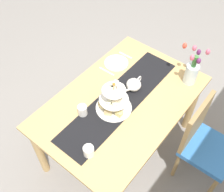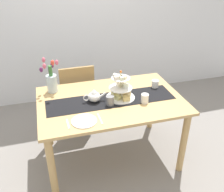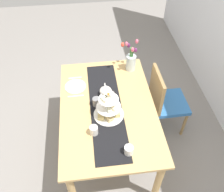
{
  "view_description": "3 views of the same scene",
  "coord_description": "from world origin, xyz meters",
  "px_view_note": "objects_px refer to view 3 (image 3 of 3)",
  "views": [
    {
      "loc": [
        1.19,
        0.85,
        2.57
      ],
      "look_at": [
        0.05,
        -0.06,
        0.83
      ],
      "focal_mm": 43.73,
      "sensor_mm": 36.0,
      "label": 1
    },
    {
      "loc": [
        -0.6,
        -2.15,
        2.06
      ],
      "look_at": [
        0.02,
        0.01,
        0.8
      ],
      "focal_mm": 40.17,
      "sensor_mm": 36.0,
      "label": 2
    },
    {
      "loc": [
        1.61,
        -0.16,
        2.62
      ],
      "look_at": [
        -0.1,
        0.06,
        0.82
      ],
      "focal_mm": 38.57,
      "sensor_mm": 36.0,
      "label": 3
    }
  ],
  "objects_px": {
    "mug_white_text": "(94,130)",
    "dinner_plate_left": "(75,86)",
    "dining_table": "(108,114)",
    "cream_jug": "(129,150)",
    "tulip_vase": "(131,60)",
    "chair_left": "(164,100)",
    "tiered_cake_stand": "(109,109)",
    "teapot": "(106,91)",
    "knife_left": "(76,96)",
    "fork_left": "(75,78)",
    "mug_grey": "(96,102)"
  },
  "relations": [
    {
      "from": "teapot",
      "to": "mug_grey",
      "type": "height_order",
      "value": "teapot"
    },
    {
      "from": "teapot",
      "to": "knife_left",
      "type": "relative_size",
      "value": 1.4
    },
    {
      "from": "tiered_cake_stand",
      "to": "tulip_vase",
      "type": "distance_m",
      "value": 0.75
    },
    {
      "from": "tulip_vase",
      "to": "dinner_plate_left",
      "type": "height_order",
      "value": "tulip_vase"
    },
    {
      "from": "dining_table",
      "to": "cream_jug",
      "type": "relative_size",
      "value": 17.37
    },
    {
      "from": "dinner_plate_left",
      "to": "knife_left",
      "type": "height_order",
      "value": "dinner_plate_left"
    },
    {
      "from": "mug_white_text",
      "to": "fork_left",
      "type": "bearing_deg",
      "value": -168.54
    },
    {
      "from": "tiered_cake_stand",
      "to": "mug_grey",
      "type": "xyz_separation_m",
      "value": [
        -0.15,
        -0.11,
        -0.04
      ]
    },
    {
      "from": "teapot",
      "to": "fork_left",
      "type": "relative_size",
      "value": 1.59
    },
    {
      "from": "mug_white_text",
      "to": "chair_left",
      "type": "bearing_deg",
      "value": 123.14
    },
    {
      "from": "tulip_vase",
      "to": "chair_left",
      "type": "bearing_deg",
      "value": 50.98
    },
    {
      "from": "teapot",
      "to": "knife_left",
      "type": "height_order",
      "value": "teapot"
    },
    {
      "from": "fork_left",
      "to": "mug_grey",
      "type": "height_order",
      "value": "mug_grey"
    },
    {
      "from": "chair_left",
      "to": "mug_grey",
      "type": "bearing_deg",
      "value": -74.76
    },
    {
      "from": "cream_jug",
      "to": "dining_table",
      "type": "bearing_deg",
      "value": -167.53
    },
    {
      "from": "mug_white_text",
      "to": "dinner_plate_left",
      "type": "bearing_deg",
      "value": -166.06
    },
    {
      "from": "dining_table",
      "to": "tiered_cake_stand",
      "type": "xyz_separation_m",
      "value": [
        0.11,
        -0.0,
        0.21
      ]
    },
    {
      "from": "chair_left",
      "to": "mug_white_text",
      "type": "relative_size",
      "value": 9.58
    },
    {
      "from": "dinner_plate_left",
      "to": "dining_table",
      "type": "bearing_deg",
      "value": 43.77
    },
    {
      "from": "mug_grey",
      "to": "dinner_plate_left",
      "type": "bearing_deg",
      "value": -144.98
    },
    {
      "from": "mug_grey",
      "to": "dining_table",
      "type": "bearing_deg",
      "value": 72.76
    },
    {
      "from": "fork_left",
      "to": "tulip_vase",
      "type": "bearing_deg",
      "value": 97.11
    },
    {
      "from": "knife_left",
      "to": "teapot",
      "type": "bearing_deg",
      "value": 86.95
    },
    {
      "from": "fork_left",
      "to": "cream_jug",
      "type": "bearing_deg",
      "value": 23.23
    },
    {
      "from": "dining_table",
      "to": "cream_jug",
      "type": "distance_m",
      "value": 0.58
    },
    {
      "from": "tiered_cake_stand",
      "to": "tulip_vase",
      "type": "xyz_separation_m",
      "value": [
        -0.67,
        0.34,
        0.04
      ]
    },
    {
      "from": "dining_table",
      "to": "mug_grey",
      "type": "relative_size",
      "value": 15.54
    },
    {
      "from": "chair_left",
      "to": "cream_jug",
      "type": "relative_size",
      "value": 10.71
    },
    {
      "from": "tulip_vase",
      "to": "fork_left",
      "type": "relative_size",
      "value": 2.67
    },
    {
      "from": "tiered_cake_stand",
      "to": "mug_white_text",
      "type": "bearing_deg",
      "value": -38.43
    },
    {
      "from": "dining_table",
      "to": "dinner_plate_left",
      "type": "xyz_separation_m",
      "value": [
        -0.33,
        -0.32,
        0.12
      ]
    },
    {
      "from": "chair_left",
      "to": "tiered_cake_stand",
      "type": "relative_size",
      "value": 2.99
    },
    {
      "from": "teapot",
      "to": "cream_jug",
      "type": "distance_m",
      "value": 0.73
    },
    {
      "from": "chair_left",
      "to": "teapot",
      "type": "distance_m",
      "value": 0.79
    },
    {
      "from": "knife_left",
      "to": "mug_white_text",
      "type": "distance_m",
      "value": 0.53
    },
    {
      "from": "knife_left",
      "to": "tulip_vase",
      "type": "bearing_deg",
      "value": 119.57
    },
    {
      "from": "tiered_cake_stand",
      "to": "mug_white_text",
      "type": "relative_size",
      "value": 3.2
    },
    {
      "from": "dinner_plate_left",
      "to": "fork_left",
      "type": "height_order",
      "value": "dinner_plate_left"
    },
    {
      "from": "teapot",
      "to": "tiered_cake_stand",
      "type": "bearing_deg",
      "value": -0.38
    },
    {
      "from": "dining_table",
      "to": "knife_left",
      "type": "height_order",
      "value": "knife_left"
    },
    {
      "from": "dining_table",
      "to": "fork_left",
      "type": "height_order",
      "value": "fork_left"
    },
    {
      "from": "chair_left",
      "to": "cream_jug",
      "type": "xyz_separation_m",
      "value": [
        0.81,
        -0.59,
        0.31
      ]
    },
    {
      "from": "teapot",
      "to": "fork_left",
      "type": "bearing_deg",
      "value": -133.82
    },
    {
      "from": "chair_left",
      "to": "knife_left",
      "type": "bearing_deg",
      "value": -86.2
    },
    {
      "from": "chair_left",
      "to": "dining_table",
      "type": "bearing_deg",
      "value": -70.07
    },
    {
      "from": "tulip_vase",
      "to": "mug_white_text",
      "type": "bearing_deg",
      "value": -29.61
    },
    {
      "from": "mug_grey",
      "to": "fork_left",
      "type": "bearing_deg",
      "value": -154.72
    },
    {
      "from": "dining_table",
      "to": "mug_white_text",
      "type": "distance_m",
      "value": 0.38
    },
    {
      "from": "dining_table",
      "to": "dinner_plate_left",
      "type": "height_order",
      "value": "dinner_plate_left"
    },
    {
      "from": "cream_jug",
      "to": "mug_white_text",
      "type": "bearing_deg",
      "value": -130.35
    }
  ]
}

